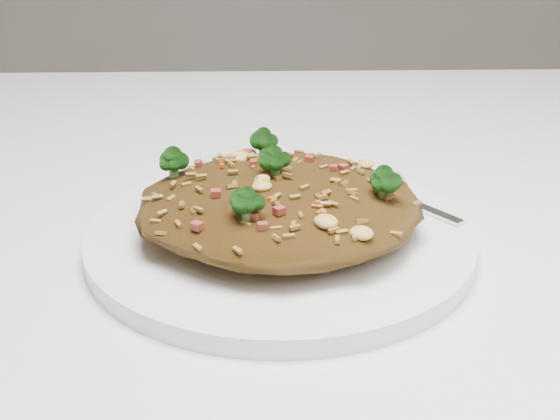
# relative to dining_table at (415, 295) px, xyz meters

# --- Properties ---
(dining_table) EXTENTS (1.20, 0.80, 0.75)m
(dining_table) POSITION_rel_dining_table_xyz_m (0.00, 0.00, 0.00)
(dining_table) COLOR white
(dining_table) RESTS_ON ground
(plate) EXTENTS (0.27, 0.27, 0.01)m
(plate) POSITION_rel_dining_table_xyz_m (-0.12, -0.08, 0.10)
(plate) COLOR white
(plate) RESTS_ON dining_table
(fried_rice) EXTENTS (0.20, 0.18, 0.06)m
(fried_rice) POSITION_rel_dining_table_xyz_m (-0.12, -0.08, 0.13)
(fried_rice) COLOR brown
(fried_rice) RESTS_ON plate
(fork) EXTENTS (0.12, 0.13, 0.00)m
(fork) POSITION_rel_dining_table_xyz_m (-0.04, -0.02, 0.11)
(fork) COLOR silver
(fork) RESTS_ON plate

